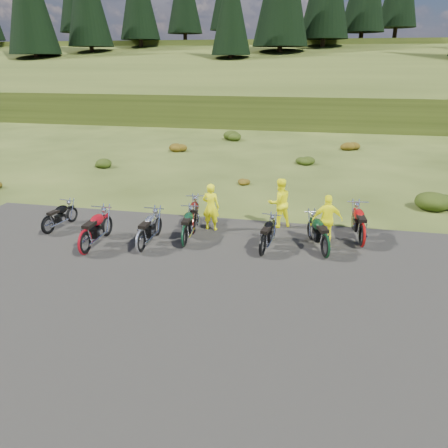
% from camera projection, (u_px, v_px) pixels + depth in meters
% --- Properties ---
extents(ground, '(300.00, 300.00, 0.00)m').
position_uv_depth(ground, '(205.00, 262.00, 13.58)').
color(ground, '#2E3D14').
rests_on(ground, ground).
extents(gravel_pad, '(20.00, 12.00, 0.04)m').
position_uv_depth(gravel_pad, '(187.00, 293.00, 11.75)').
color(gravel_pad, black).
rests_on(gravel_pad, ground).
extents(hill_slope, '(300.00, 45.97, 9.37)m').
position_uv_depth(hill_slope, '(295.00, 107.00, 59.39)').
color(hill_slope, '#354416').
rests_on(hill_slope, ground).
extents(hill_plateau, '(300.00, 90.00, 9.17)m').
position_uv_depth(hill_plateau, '(308.00, 85.00, 114.36)').
color(hill_plateau, '#354416').
rests_on(hill_plateau, ground).
extents(conifer_14, '(5.28, 5.28, 14.00)m').
position_uv_depth(conifer_14, '(32.00, 0.00, 81.75)').
color(conifer_14, black).
rests_on(conifer_14, ground).
extents(conifer_21, '(5.28, 5.28, 14.00)m').
position_uv_depth(conifer_21, '(231.00, 6.00, 56.71)').
color(conifer_21, black).
rests_on(conifer_21, ground).
extents(shrub_1, '(1.03, 1.03, 0.61)m').
position_uv_depth(shrub_1, '(102.00, 162.00, 25.58)').
color(shrub_1, '#1F2F0B').
rests_on(shrub_1, ground).
extents(shrub_2, '(1.30, 1.30, 0.77)m').
position_uv_depth(shrub_2, '(177.00, 146.00, 29.85)').
color(shrub_2, '#63380C').
rests_on(shrub_2, ground).
extents(shrub_3, '(1.56, 1.56, 0.92)m').
position_uv_depth(shrub_3, '(233.00, 134.00, 34.12)').
color(shrub_3, '#1F2F0B').
rests_on(shrub_3, ground).
extents(shrub_4, '(0.77, 0.77, 0.45)m').
position_uv_depth(shrub_4, '(242.00, 180.00, 22.01)').
color(shrub_4, '#63380C').
rests_on(shrub_4, ground).
extents(shrub_5, '(1.03, 1.03, 0.61)m').
position_uv_depth(shrub_5, '(305.00, 159.00, 26.27)').
color(shrub_5, '#1F2F0B').
rests_on(shrub_5, ground).
extents(shrub_6, '(1.30, 1.30, 0.77)m').
position_uv_depth(shrub_6, '(349.00, 144.00, 30.54)').
color(shrub_6, '#63380C').
rests_on(shrub_6, ground).
extents(shrub_7, '(1.56, 1.56, 0.92)m').
position_uv_depth(shrub_7, '(438.00, 198.00, 18.32)').
color(shrub_7, '#1F2F0B').
rests_on(shrub_7, ground).
extents(motorcycle_0, '(0.95, 1.98, 1.00)m').
position_uv_depth(motorcycle_0, '(50.00, 234.00, 15.73)').
color(motorcycle_0, black).
rests_on(motorcycle_0, ground).
extents(motorcycle_1, '(0.79, 2.35, 1.23)m').
position_uv_depth(motorcycle_1, '(86.00, 255.00, 14.07)').
color(motorcycle_1, maroon).
rests_on(motorcycle_1, ground).
extents(motorcycle_2, '(0.89, 2.13, 1.09)m').
position_uv_depth(motorcycle_2, '(185.00, 247.00, 14.67)').
color(motorcycle_2, black).
rests_on(motorcycle_2, ground).
extents(motorcycle_3, '(0.77, 2.21, 1.15)m').
position_uv_depth(motorcycle_3, '(142.00, 253.00, 14.21)').
color(motorcycle_3, '#B2B1B6').
rests_on(motorcycle_3, ground).
extents(motorcycle_4, '(1.13, 2.20, 1.10)m').
position_uv_depth(motorcycle_4, '(194.00, 234.00, 15.75)').
color(motorcycle_4, '#4B100C').
rests_on(motorcycle_4, ground).
extents(motorcycle_5, '(0.93, 2.10, 1.06)m').
position_uv_depth(motorcycle_5, '(262.00, 257.00, 13.95)').
color(motorcycle_5, black).
rests_on(motorcycle_5, ground).
extents(motorcycle_6, '(0.99, 2.37, 1.21)m').
position_uv_depth(motorcycle_6, '(361.00, 247.00, 14.64)').
color(motorcycle_6, '#9C0C0B').
rests_on(motorcycle_6, ground).
extents(motorcycle_7, '(1.40, 2.33, 1.16)m').
position_uv_depth(motorcycle_7, '(324.00, 258.00, 13.84)').
color(motorcycle_7, black).
rests_on(motorcycle_7, ground).
extents(person_middle, '(0.67, 0.47, 1.74)m').
position_uv_depth(person_middle, '(211.00, 208.00, 15.84)').
color(person_middle, '#F4F40C').
rests_on(person_middle, ground).
extents(person_right_a, '(1.12, 1.05, 1.84)m').
position_uv_depth(person_right_a, '(279.00, 204.00, 16.14)').
color(person_right_a, '#F4F40C').
rests_on(person_right_a, ground).
extents(person_right_b, '(1.06, 0.59, 1.72)m').
position_uv_depth(person_right_b, '(327.00, 221.00, 14.59)').
color(person_right_b, '#F4F40C').
rests_on(person_right_b, ground).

